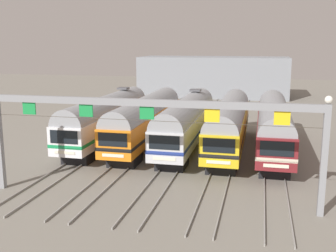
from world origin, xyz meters
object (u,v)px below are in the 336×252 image
object	(u,v)px
commuter_train_white	(107,117)
commuter_train_maroon	(274,124)
commuter_train_orange	(146,119)
catenary_gantry	(147,119)
commuter_train_silver	(187,120)
commuter_train_yellow	(229,122)

from	to	relation	value
commuter_train_white	commuter_train_maroon	distance (m)	15.85
commuter_train_orange	catenary_gantry	size ratio (longest dim) A/B	0.86
commuter_train_silver	commuter_train_yellow	size ratio (longest dim) A/B	1.00
commuter_train_orange	commuter_train_silver	bearing A→B (deg)	0.06
commuter_train_yellow	commuter_train_maroon	size ratio (longest dim) A/B	1.00
commuter_train_yellow	catenary_gantry	xyz separation A→B (m)	(-3.96, -13.49, 2.54)
commuter_train_maroon	catenary_gantry	size ratio (longest dim) A/B	0.86
commuter_train_white	commuter_train_silver	world-z (taller)	same
commuter_train_silver	commuter_train_white	bearing A→B (deg)	180.00
commuter_train_white	commuter_train_silver	distance (m)	7.92
commuter_train_orange	commuter_train_maroon	distance (m)	11.89
commuter_train_silver	commuter_train_maroon	xyz separation A→B (m)	(7.92, -0.00, -0.00)
catenary_gantry	commuter_train_orange	bearing A→B (deg)	106.36
catenary_gantry	commuter_train_silver	bearing A→B (deg)	90.00
commuter_train_white	commuter_train_maroon	world-z (taller)	commuter_train_white
commuter_train_orange	commuter_train_maroon	bearing A→B (deg)	0.00
commuter_train_orange	catenary_gantry	distance (m)	14.29
commuter_train_orange	commuter_train_silver	world-z (taller)	commuter_train_silver
commuter_train_yellow	commuter_train_silver	bearing A→B (deg)	179.94
commuter_train_white	commuter_train_silver	size ratio (longest dim) A/B	1.00
commuter_train_orange	commuter_train_yellow	distance (m)	7.92
commuter_train_yellow	commuter_train_orange	bearing A→B (deg)	180.00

